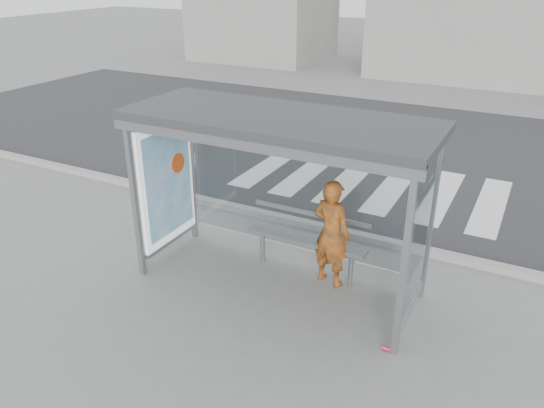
# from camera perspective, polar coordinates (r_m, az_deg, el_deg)

# --- Properties ---
(ground) EXTENTS (80.00, 80.00, 0.00)m
(ground) POSITION_cam_1_polar(r_m,az_deg,el_deg) (8.13, 0.56, -8.62)
(ground) COLOR slate
(ground) RESTS_ON ground
(road) EXTENTS (30.00, 10.00, 0.01)m
(road) POSITION_cam_1_polar(r_m,az_deg,el_deg) (14.13, 13.67, 5.59)
(road) COLOR #242426
(road) RESTS_ON ground
(curb) EXTENTS (30.00, 0.18, 0.12)m
(curb) POSITION_cam_1_polar(r_m,az_deg,el_deg) (9.64, 5.86, -2.63)
(curb) COLOR gray
(curb) RESTS_ON ground
(crosswalk) EXTENTS (5.55, 3.00, 0.00)m
(crosswalk) POSITION_cam_1_polar(r_m,az_deg,el_deg) (11.87, 10.52, 2.17)
(crosswalk) COLOR silver
(crosswalk) RESTS_ON ground
(bus_shelter) EXTENTS (4.25, 1.65, 2.62)m
(bus_shelter) POSITION_cam_1_polar(r_m,az_deg,el_deg) (7.45, -1.71, 5.22)
(bus_shelter) COLOR gray
(bus_shelter) RESTS_ON ground
(building_center) EXTENTS (8.00, 5.00, 5.00)m
(building_center) POSITION_cam_1_polar(r_m,az_deg,el_deg) (24.33, 21.41, 18.49)
(building_center) COLOR gray
(building_center) RESTS_ON ground
(person) EXTENTS (0.68, 0.52, 1.67)m
(person) POSITION_cam_1_polar(r_m,az_deg,el_deg) (7.81, 6.40, -3.16)
(person) COLOR #CB6213
(person) RESTS_ON ground
(bench) EXTENTS (1.92, 0.33, 0.99)m
(bench) POSITION_cam_1_polar(r_m,az_deg,el_deg) (8.12, 3.70, -3.88)
(bench) COLOR slate
(bench) RESTS_ON ground
(soda_can) EXTENTS (0.13, 0.07, 0.07)m
(soda_can) POSITION_cam_1_polar(r_m,az_deg,el_deg) (7.04, 12.27, -14.99)
(soda_can) COLOR #D73F62
(soda_can) RESTS_ON ground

